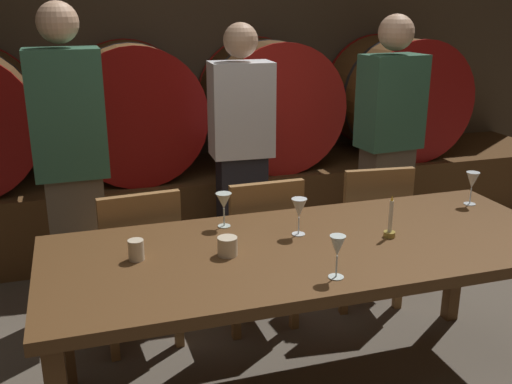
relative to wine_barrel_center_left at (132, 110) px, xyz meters
The scene contains 19 objects.
back_wall 0.82m from the wine_barrel_center_left, 46.44° to the left, with size 6.59×0.24×2.64m, color brown.
barrel_shelf 0.91m from the wine_barrel_center_left, ahead, with size 5.93×0.90×0.54m, color brown.
wine_barrel_center_left is the anchor object (origin of this frame).
wine_barrel_center_right 1.03m from the wine_barrel_center_left, ahead, with size 0.95×0.76×0.95m.
wine_barrel_far_right 2.14m from the wine_barrel_center_left, ahead, with size 0.95×0.76×0.95m.
dining_table 2.18m from the wine_barrel_center_left, 76.06° to the right, with size 2.28×0.91×0.76m.
chair_left 1.54m from the wine_barrel_center_left, 96.00° to the right, with size 0.43×0.43×0.88m.
chair_center 1.61m from the wine_barrel_center_left, 70.63° to the right, with size 0.41×0.41×0.88m.
chair_right 1.90m from the wine_barrel_center_left, 49.36° to the right, with size 0.44×0.44×0.88m.
guest_left 1.13m from the wine_barrel_center_left, 112.80° to the right, with size 0.39×0.25×1.77m.
guest_center 1.00m from the wine_barrel_center_left, 53.60° to the right, with size 0.39×0.26×1.64m.
guest_right 1.82m from the wine_barrel_center_left, 34.07° to the right, with size 0.40×0.28×1.69m.
candle_center 2.31m from the wine_barrel_center_left, 67.20° to the right, with size 0.05×0.05×0.20m.
wine_glass_far_left 1.79m from the wine_barrel_center_left, 82.95° to the right, with size 0.07×0.07×0.16m.
wine_glass_center_left 2.47m from the wine_barrel_center_left, 78.44° to the right, with size 0.06×0.06×0.17m.
wine_glass_center_right 2.04m from the wine_barrel_center_left, 75.37° to the right, with size 0.07×0.07×0.17m.
wine_glass_far_right 2.39m from the wine_barrel_center_left, 50.82° to the right, with size 0.07×0.07×0.17m.
cup_left 2.05m from the wine_barrel_center_left, 95.98° to the right, with size 0.06×0.06×0.09m, color beige.
cup_right 2.11m from the wine_barrel_center_left, 85.83° to the right, with size 0.08×0.08×0.08m, color beige.
Camera 1 is at (-0.92, -1.96, 1.77)m, focal length 41.18 mm.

